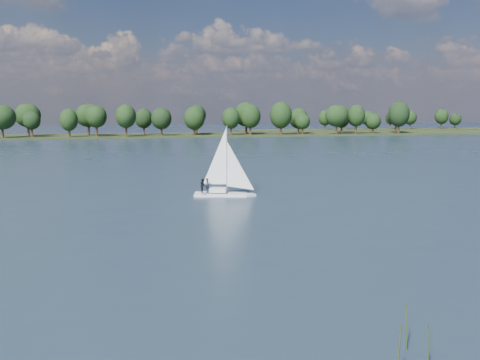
{
  "coord_description": "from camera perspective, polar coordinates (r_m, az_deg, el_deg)",
  "views": [
    {
      "loc": [
        -26.04,
        -25.89,
        10.35
      ],
      "look_at": [
        -10.11,
        34.08,
        2.5
      ],
      "focal_mm": 40.0,
      "sensor_mm": 36.0,
      "label": 1
    }
  ],
  "objects": [
    {
      "name": "far_shore",
      "position": [
        239.53,
        -8.65,
        4.65
      ],
      "size": [
        660.0,
        40.0,
        1.5
      ],
      "primitive_type": "cube",
      "color": "black",
      "rests_on": "ground"
    },
    {
      "name": "sailboat",
      "position": [
        66.14,
        -2.04,
        0.44
      ],
      "size": [
        7.23,
        3.9,
        9.17
      ],
      "rotation": [
        0.0,
        0.0,
        -0.3
      ],
      "color": "white",
      "rests_on": "ground"
    },
    {
      "name": "treeline",
      "position": [
        235.14,
        -8.71,
        6.56
      ],
      "size": [
        561.93,
        73.7,
        18.01
      ],
      "color": "black",
      "rests_on": "ground"
    },
    {
      "name": "far_shore_back",
      "position": [
        341.25,
        18.25,
        5.11
      ],
      "size": [
        220.0,
        30.0,
        1.4
      ],
      "primitive_type": "cube",
      "color": "black",
      "rests_on": "ground"
    },
    {
      "name": "ground",
      "position": [
        128.97,
        -3.18,
        2.6
      ],
      "size": [
        700.0,
        700.0,
        0.0
      ],
      "primitive_type": "plane",
      "color": "#233342",
      "rests_on": "ground"
    }
  ]
}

